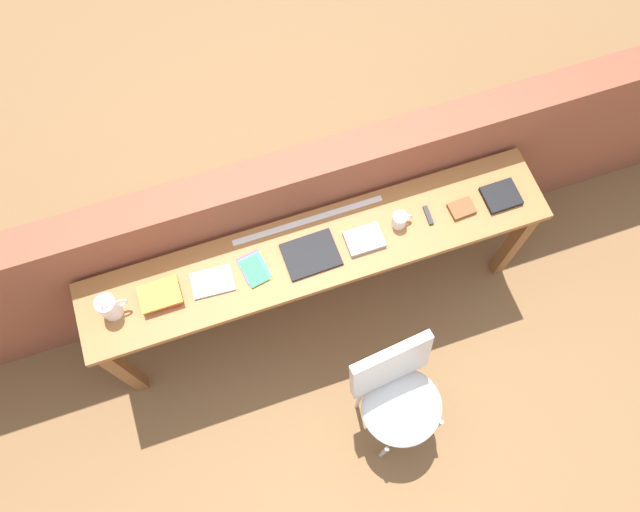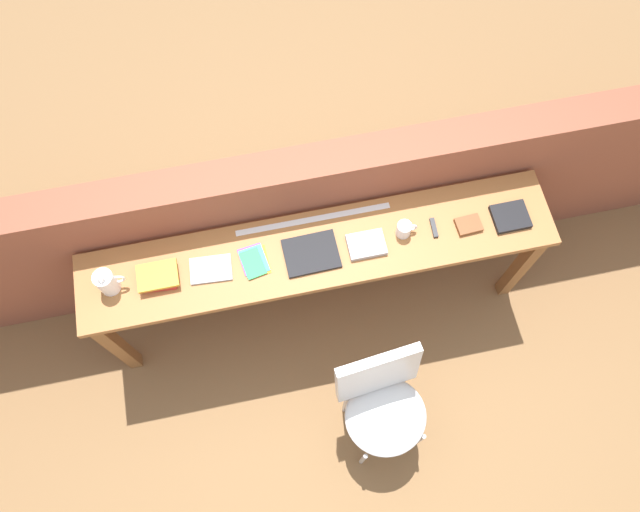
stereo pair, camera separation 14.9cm
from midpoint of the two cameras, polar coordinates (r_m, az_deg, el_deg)
The scene contains 15 objects.
ground_plane at distance 3.97m, azimuth 1.82°, elevation -8.26°, with size 40.00×40.00×0.00m, color brown.
brick_wall_back at distance 3.62m, azimuth -0.07°, elevation 3.72°, with size 6.00×0.20×1.19m, color brown.
sideboard at distance 3.35m, azimuth 1.10°, elevation -0.33°, with size 2.50×0.44×0.88m.
chair_white_moulded at distance 3.39m, azimuth 7.03°, elevation -13.15°, with size 0.49×0.50×0.89m.
pitcher_white at distance 3.23m, azimuth -17.65°, elevation -2.36°, with size 0.14×0.10×0.18m.
book_stack_leftmost at distance 3.22m, azimuth -13.32°, elevation -1.96°, with size 0.20×0.15×0.05m.
magazine_cycling at distance 3.21m, azimuth -8.64°, elevation -1.28°, with size 0.21×0.14×0.01m, color #9E9EA3.
pamphlet_pile_colourful at distance 3.20m, azimuth -4.72°, elevation -0.54°, with size 0.15×0.20×0.01m.
book_open_centre at distance 3.20m, azimuth 0.52°, elevation 0.15°, with size 0.28×0.21×0.02m, color black.
book_grey_hardcover at distance 3.23m, azimuth 5.58°, elevation 0.96°, with size 0.19×0.14×0.03m, color #9E9EA3.
mug at distance 3.26m, azimuth 9.01°, elevation 2.36°, with size 0.11×0.08×0.09m.
multitool_folded at distance 3.33m, azimuth 11.63°, elevation 2.47°, with size 0.02×0.11×0.02m, color black.
leather_journal_brown at distance 3.37m, azimuth 14.67°, elevation 2.70°, with size 0.13×0.10×0.02m, color brown.
book_repair_rightmost at distance 3.46m, azimuth 18.20°, elevation 3.37°, with size 0.19×0.16×0.03m, color black.
ruler_metal_back_edge at distance 3.29m, azimuth 0.67°, elevation 3.31°, with size 0.83×0.03×0.00m, color silver.
Camera 2 is at (-0.24, -0.93, 3.85)m, focal length 35.00 mm.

